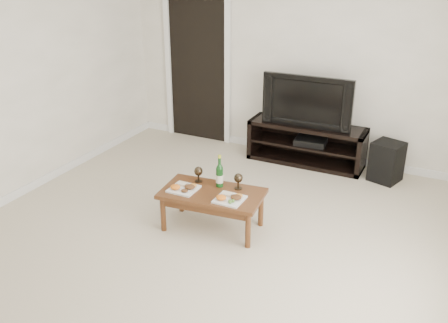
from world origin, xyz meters
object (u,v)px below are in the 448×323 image
television (309,100)px  media_console (306,144)px  subwoofer (387,162)px  coffee_table (212,210)px

television → media_console: bearing=0.0°
media_console → television: television is taller
media_console → subwoofer: media_console is taller
media_console → subwoofer: bearing=-4.6°
television → coffee_table: (-0.35, -2.06, -0.68)m
coffee_table → media_console: bearing=80.5°
television → coffee_table: size_ratio=1.13×
media_console → television: size_ratio=1.32×
television → subwoofer: size_ratio=2.32×
media_console → television: 0.61m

